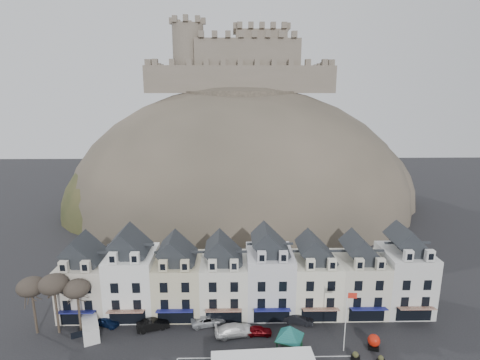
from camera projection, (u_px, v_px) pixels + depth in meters
name	position (u px, v px, depth m)	size (l,w,h in m)	color
townhouse_terrace	(248.00, 276.00, 56.03)	(54.40, 9.35, 11.80)	beige
castle_hill	(244.00, 205.00, 108.80)	(100.00, 76.00, 68.00)	#3E3A30
castle	(241.00, 64.00, 106.44)	(50.20, 22.20, 22.00)	#6A6051
tree_left_far	(31.00, 287.00, 49.79)	(3.61, 3.61, 8.24)	#342C21
tree_left_mid	(53.00, 285.00, 49.76)	(3.78, 3.78, 8.64)	#342C21
tree_left_near	(77.00, 289.00, 49.98)	(3.43, 3.43, 7.84)	#342C21
bus_shelter	(290.00, 332.00, 46.55)	(5.81, 5.81, 3.97)	#10321C
red_buoy	(374.00, 342.00, 48.02)	(1.64, 1.64, 1.94)	black
flagpole	(347.00, 317.00, 46.70)	(1.22, 0.19, 8.46)	silver
white_van	(91.00, 328.00, 50.58)	(3.69, 5.01, 2.10)	silver
planter_west	(355.00, 356.00, 46.10)	(1.17, 0.79, 1.06)	black
planter_east	(381.00, 359.00, 45.62)	(1.06, 0.79, 0.95)	black
car_navy	(107.00, 321.00, 52.85)	(1.51, 3.75, 1.28)	#0D1C42
car_black	(153.00, 325.00, 51.94)	(1.56, 4.46, 1.47)	black
car_silver	(208.00, 320.00, 53.11)	(2.28, 4.87, 1.37)	#B2B6BA
car_white	(235.00, 330.00, 50.72)	(2.20, 5.42, 1.57)	white
car_maroon	(259.00, 331.00, 50.82)	(1.45, 3.61, 1.23)	#5E050A
car_charcoal	(299.00, 319.00, 53.35)	(1.46, 4.18, 1.38)	black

